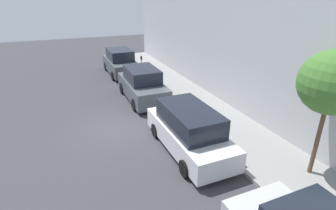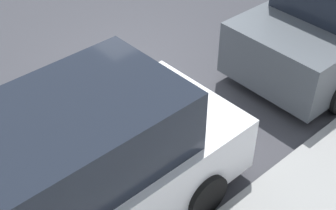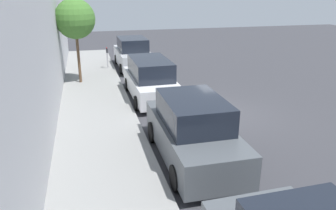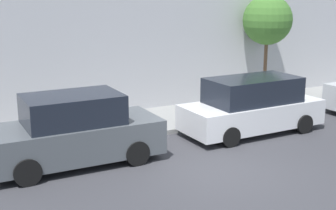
{
  "view_description": "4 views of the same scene",
  "coord_description": "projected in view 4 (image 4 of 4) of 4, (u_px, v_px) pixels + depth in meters",
  "views": [
    {
      "loc": [
        -2.01,
        -11.32,
        6.07
      ],
      "look_at": [
        2.54,
        -0.37,
        1.0
      ],
      "focal_mm": 28.0,
      "sensor_mm": 36.0,
      "label": 1
    },
    {
      "loc": [
        5.97,
        -4.43,
        5.0
      ],
      "look_at": [
        2.24,
        -1.11,
        1.0
      ],
      "focal_mm": 50.0,
      "sensor_mm": 36.0,
      "label": 2
    },
    {
      "loc": [
        5.34,
        11.85,
        5.01
      ],
      "look_at": [
        2.55,
        0.99,
        1.0
      ],
      "focal_mm": 35.0,
      "sensor_mm": 36.0,
      "label": 3
    },
    {
      "loc": [
        -9.76,
        6.77,
        4.73
      ],
      "look_at": [
        3.61,
        -0.36,
        1.0
      ],
      "focal_mm": 50.0,
      "sensor_mm": 36.0,
      "label": 4
    }
  ],
  "objects": [
    {
      "name": "street_tree",
      "position": [
        267.0,
        20.0,
        19.41
      ],
      "size": [
        2.06,
        2.06,
        4.41
      ],
      "color": "brown",
      "rests_on": "sidewalk"
    },
    {
      "name": "parked_suv_third",
      "position": [
        74.0,
        132.0,
        12.9
      ],
      "size": [
        2.08,
        4.82,
        1.98
      ],
      "color": "#4C5156",
      "rests_on": "ground_plane"
    },
    {
      "name": "parked_minivan_second",
      "position": [
        252.0,
        106.0,
        15.77
      ],
      "size": [
        2.02,
        4.92,
        1.9
      ],
      "color": "silver",
      "rests_on": "ground_plane"
    },
    {
      "name": "sidewalk",
      "position": [
        141.0,
        123.0,
        16.88
      ],
      "size": [
        3.07,
        32.0,
        0.15
      ],
      "color": "gray",
      "rests_on": "ground_plane"
    },
    {
      "name": "ground_plane",
      "position": [
        219.0,
        171.0,
        12.59
      ],
      "size": [
        60.0,
        60.0,
        0.0
      ],
      "primitive_type": "plane",
      "color": "#38383D"
    }
  ]
}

